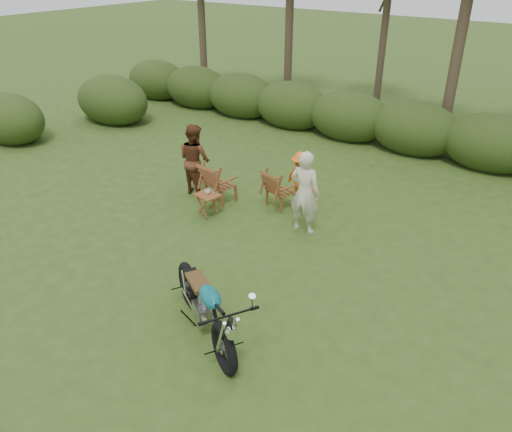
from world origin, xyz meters
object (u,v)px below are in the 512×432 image
Objects in this scene: lawn_chair_left at (221,201)px; motorcycle at (206,330)px; cup at (208,192)px; adult_a at (303,231)px; adult_b at (197,192)px; side_table at (208,205)px; child at (300,203)px; lawn_chair_right at (281,206)px.

motorcycle is at bearing 133.56° from lawn_chair_left.
adult_a is at bearing 16.47° from cup.
adult_b is (-2.95, 0.13, 0.00)m from adult_a.
motorcycle is 4.28× the size of side_table.
lawn_chair_left is (-2.55, 3.51, 0.00)m from motorcycle.
motorcycle reaches higher than child.
child is (1.28, 1.63, -0.56)m from cup.
motorcycle reaches higher than cup.
lawn_chair_right is 0.46m from child.
side_table is at bearing 159.68° from motorcycle.
cup and child have the same top height.
motorcycle reaches higher than lawn_chair_left.
lawn_chair_right is at bearing 50.20° from cup.
lawn_chair_left is at bearing -6.60° from adult_a.
cup is 1.32m from adult_b.
child reaches higher than side_table.
cup is 2.14m from adult_a.
lawn_chair_left is 0.75m from adult_b.
child is (0.25, 0.39, 0.00)m from lawn_chair_right.
adult_a is (1.96, 0.62, -0.25)m from side_table.
lawn_chair_right is 2.07m from adult_b.
motorcycle is at bearing -50.40° from cup.
lawn_chair_left is at bearing -171.84° from adult_b.
adult_b is (-0.75, 0.02, 0.00)m from lawn_chair_left.
cup is (-2.33, 2.82, 0.56)m from motorcycle.
lawn_chair_left is 0.78× the size of child.
side_table is 0.30× the size of adult_a.
cup is 2.14m from child.
side_table is 1.26m from adult_b.
lawn_chair_right is 1.36m from lawn_chair_left.
side_table is at bearing 66.81° from child.
adult_b is 2.42m from child.
side_table reaches higher than lawn_chair_right.
motorcycle is 1.81× the size of child.
lawn_chair_left is 1.84× the size of side_table.
motorcycle reaches higher than side_table.
adult_b is at bearing 143.00° from side_table.
adult_a reaches higher than lawn_chair_right.
lawn_chair_right is (-1.30, 4.06, 0.00)m from motorcycle.
child reaches higher than lawn_chair_right.
child is (-0.71, 1.04, 0.00)m from adult_a.
motorcycle is at bearing 123.96° from lawn_chair_right.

